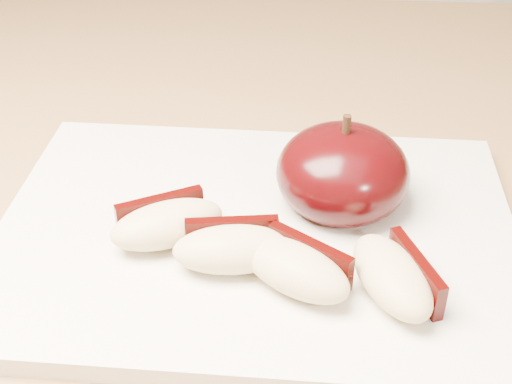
{
  "coord_description": "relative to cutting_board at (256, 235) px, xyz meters",
  "views": [
    {
      "loc": [
        0.01,
        0.08,
        1.17
      ],
      "look_at": [
        -0.01,
        0.41,
        0.94
      ],
      "focal_mm": 50.0,
      "sensor_mm": 36.0,
      "label": 1
    }
  ],
  "objects": [
    {
      "name": "back_cabinet",
      "position": [
        0.01,
        0.79,
        -0.44
      ],
      "size": [
        2.4,
        0.62,
        0.94
      ],
      "color": "silver",
      "rests_on": "ground"
    },
    {
      "name": "cutting_board",
      "position": [
        0.0,
        0.0,
        0.0
      ],
      "size": [
        0.3,
        0.22,
        0.01
      ],
      "primitive_type": "cube",
      "rotation": [
        0.0,
        0.0,
        -0.01
      ],
      "color": "silver",
      "rests_on": "island_counter"
    },
    {
      "name": "apple_half",
      "position": [
        0.05,
        0.03,
        0.03
      ],
      "size": [
        0.09,
        0.09,
        0.07
      ],
      "rotation": [
        0.0,
        0.0,
        -0.12
      ],
      "color": "black",
      "rests_on": "cutting_board"
    },
    {
      "name": "apple_wedge_a",
      "position": [
        -0.05,
        -0.01,
        0.02
      ],
      "size": [
        0.07,
        0.06,
        0.02
      ],
      "rotation": [
        0.0,
        0.0,
        0.49
      ],
      "color": "#D7BF88",
      "rests_on": "cutting_board"
    },
    {
      "name": "apple_wedge_b",
      "position": [
        -0.01,
        -0.03,
        0.02
      ],
      "size": [
        0.07,
        0.04,
        0.02
      ],
      "rotation": [
        0.0,
        0.0,
        0.15
      ],
      "color": "#D7BF88",
      "rests_on": "cutting_board"
    },
    {
      "name": "apple_wedge_c",
      "position": [
        0.02,
        -0.05,
        0.02
      ],
      "size": [
        0.07,
        0.06,
        0.02
      ],
      "rotation": [
        0.0,
        0.0,
        -0.6
      ],
      "color": "#D7BF88",
      "rests_on": "cutting_board"
    },
    {
      "name": "apple_wedge_d",
      "position": [
        0.07,
        -0.05,
        0.02
      ],
      "size": [
        0.05,
        0.07,
        0.02
      ],
      "rotation": [
        0.0,
        0.0,
        -1.18
      ],
      "color": "#D7BF88",
      "rests_on": "cutting_board"
    }
  ]
}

